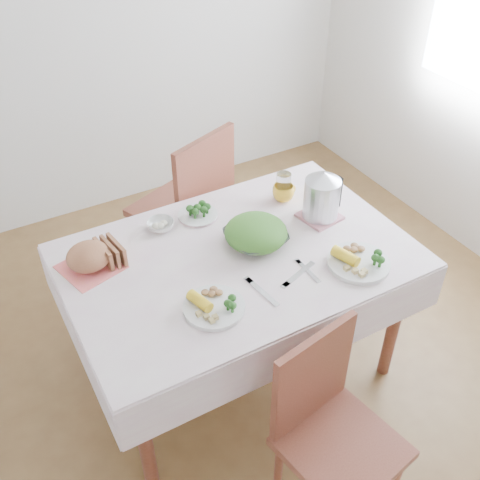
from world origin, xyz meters
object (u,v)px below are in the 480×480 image
salad_bowl (256,238)px  electric_kettle (322,196)px  dining_table (238,316)px  yellow_mug (283,193)px  chair_far (180,213)px  dinner_plate_right (358,263)px  chair_near (343,442)px  dinner_plate_left (214,307)px

salad_bowl → electric_kettle: 0.38m
dining_table → yellow_mug: size_ratio=13.01×
chair_far → dinner_plate_right: (0.34, -1.11, 0.31)m
dining_table → dinner_plate_right: bearing=-37.4°
dining_table → chair_far: bearing=85.1°
dining_table → chair_near: chair_near is taller
chair_far → dinner_plate_right: 1.21m
yellow_mug → salad_bowl: bearing=-141.6°
chair_near → salad_bowl: chair_near is taller
dinner_plate_right → yellow_mug: yellow_mug is taller
dinner_plate_left → salad_bowl: bearing=37.7°
dinner_plate_right → electric_kettle: electric_kettle is taller
dinner_plate_left → yellow_mug: (0.65, 0.51, 0.03)m
salad_bowl → yellow_mug: bearing=38.4°
chair_near → dinner_plate_right: (0.43, 0.51, 0.31)m
dinner_plate_left → electric_kettle: size_ratio=1.05×
chair_far → yellow_mug: (0.33, -0.54, 0.34)m
dining_table → salad_bowl: (0.10, 0.02, 0.42)m
chair_near → yellow_mug: 1.21m
dining_table → chair_far: chair_far is taller
dinner_plate_right → dinner_plate_left: bearing=174.1°
salad_bowl → yellow_mug: yellow_mug is taller
dining_table → chair_near: bearing=-91.4°
chair_near → chair_far: bearing=77.0°
dinner_plate_left → yellow_mug: size_ratio=2.29×
chair_far → electric_kettle: bearing=96.4°
dining_table → chair_far: (0.07, 0.80, 0.09)m
dining_table → salad_bowl: 0.43m
dining_table → dinner_plate_left: (-0.25, -0.25, 0.40)m
chair_near → dining_table: bearing=78.7°
yellow_mug → electric_kettle: 0.24m
chair_far → yellow_mug: chair_far is taller
dinner_plate_left → yellow_mug: bearing=38.0°
dinner_plate_right → electric_kettle: size_ratio=1.15×
yellow_mug → dinner_plate_right: bearing=-88.9°
dining_table → chair_near: (-0.02, -0.83, 0.09)m
salad_bowl → dinner_plate_right: size_ratio=0.97×
electric_kettle → dinner_plate_right: bearing=-107.4°
salad_bowl → dinner_plate_left: (-0.35, -0.27, -0.02)m
chair_near → yellow_mug: chair_near is taller
electric_kettle → chair_far: bearing=110.0°
chair_near → dinner_plate_right: 0.74m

